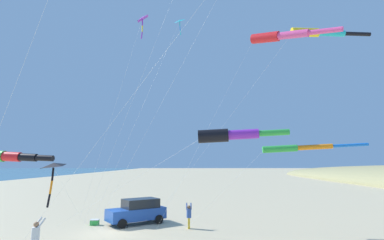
{
  "coord_description": "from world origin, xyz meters",
  "views": [
    {
      "loc": [
        -5.02,
        20.34,
        4.51
      ],
      "look_at": [
        -5.31,
        1.38,
        7.4
      ],
      "focal_mm": 27.05,
      "sensor_mm": 36.0,
      "label": 1
    }
  ],
  "objects_px": {
    "person_adult_flyer": "(36,237)",
    "kite_windsock_small_distant": "(229,135)",
    "kite_delta_checkered_midright": "(142,19)",
    "kite_windsock_green_low_center": "(1,156)",
    "kite_delta_purple_drifting": "(53,166)",
    "parked_car": "(137,211)",
    "person_child_grey_jacket": "(189,215)",
    "kite_delta_white_trailing": "(179,22)",
    "kite_windsock_long_streamer_left": "(319,33)",
    "kite_windsock_long_streamer_right": "(298,148)",
    "cooler_box": "(95,222)",
    "kite_windsock_orange_high_right": "(280,36)"
  },
  "relations": [
    {
      "from": "kite_windsock_long_streamer_left",
      "to": "kite_delta_white_trailing",
      "type": "xyz_separation_m",
      "value": [
        13.41,
        0.31,
        0.81
      ]
    },
    {
      "from": "kite_delta_white_trailing",
      "to": "kite_windsock_long_streamer_right",
      "type": "bearing_deg",
      "value": 146.95
    },
    {
      "from": "kite_delta_checkered_midright",
      "to": "kite_delta_white_trailing",
      "type": "xyz_separation_m",
      "value": [
        -3.37,
        -0.87,
        0.18
      ]
    },
    {
      "from": "parked_car",
      "to": "kite_delta_purple_drifting",
      "type": "height_order",
      "value": "kite_delta_purple_drifting"
    },
    {
      "from": "kite_delta_purple_drifting",
      "to": "kite_windsock_long_streamer_right",
      "type": "xyz_separation_m",
      "value": [
        -15.37,
        -3.27,
        1.24
      ]
    },
    {
      "from": "person_adult_flyer",
      "to": "kite_windsock_small_distant",
      "type": "xyz_separation_m",
      "value": [
        -9.48,
        0.09,
        4.93
      ]
    },
    {
      "from": "person_adult_flyer",
      "to": "kite_windsock_green_low_center",
      "type": "distance_m",
      "value": 4.3
    },
    {
      "from": "parked_car",
      "to": "cooler_box",
      "type": "height_order",
      "value": "parked_car"
    },
    {
      "from": "kite_delta_purple_drifting",
      "to": "kite_windsock_orange_high_right",
      "type": "bearing_deg",
      "value": -155.62
    },
    {
      "from": "kite_windsock_long_streamer_right",
      "to": "kite_windsock_orange_high_right",
      "type": "height_order",
      "value": "kite_windsock_orange_high_right"
    },
    {
      "from": "kite_windsock_green_low_center",
      "to": "kite_delta_white_trailing",
      "type": "relative_size",
      "value": 0.44
    },
    {
      "from": "kite_windsock_green_low_center",
      "to": "kite_windsock_small_distant",
      "type": "bearing_deg",
      "value": -170.87
    },
    {
      "from": "cooler_box",
      "to": "kite_delta_white_trailing",
      "type": "distance_m",
      "value": 18.83
    },
    {
      "from": "parked_car",
      "to": "person_child_grey_jacket",
      "type": "relative_size",
      "value": 2.65
    },
    {
      "from": "person_adult_flyer",
      "to": "person_child_grey_jacket",
      "type": "bearing_deg",
      "value": -138.72
    },
    {
      "from": "person_child_grey_jacket",
      "to": "kite_windsock_long_streamer_left",
      "type": "relative_size",
      "value": 0.08
    },
    {
      "from": "kite_windsock_small_distant",
      "to": "kite_windsock_long_streamer_left",
      "type": "relative_size",
      "value": 0.72
    },
    {
      "from": "parked_car",
      "to": "kite_delta_white_trailing",
      "type": "distance_m",
      "value": 17.28
    },
    {
      "from": "parked_car",
      "to": "kite_windsock_small_distant",
      "type": "xyz_separation_m",
      "value": [
        -5.97,
        8.32,
        5.02
      ]
    },
    {
      "from": "kite_windsock_long_streamer_left",
      "to": "kite_windsock_orange_high_right",
      "type": "xyz_separation_m",
      "value": [
        4.48,
        2.01,
        -1.29
      ]
    },
    {
      "from": "parked_car",
      "to": "kite_windsock_green_low_center",
      "type": "height_order",
      "value": "kite_windsock_green_low_center"
    },
    {
      "from": "parked_car",
      "to": "person_adult_flyer",
      "type": "xyz_separation_m",
      "value": [
        3.51,
        8.24,
        0.09
      ]
    },
    {
      "from": "kite_delta_purple_drifting",
      "to": "kite_delta_checkered_midright",
      "type": "height_order",
      "value": "kite_delta_checkered_midright"
    },
    {
      "from": "kite_windsock_small_distant",
      "to": "kite_windsock_long_streamer_left",
      "type": "xyz_separation_m",
      "value": [
        -10.45,
        -11.23,
        10.98
      ]
    },
    {
      "from": "kite_delta_checkered_midright",
      "to": "kite_windsock_long_streamer_left",
      "type": "height_order",
      "value": "kite_delta_checkered_midright"
    },
    {
      "from": "kite_windsock_green_low_center",
      "to": "kite_windsock_orange_high_right",
      "type": "height_order",
      "value": "kite_windsock_orange_high_right"
    },
    {
      "from": "person_adult_flyer",
      "to": "kite_delta_white_trailing",
      "type": "bearing_deg",
      "value": -121.03
    },
    {
      "from": "person_child_grey_jacket",
      "to": "kite_windsock_orange_high_right",
      "type": "relative_size",
      "value": 0.1
    },
    {
      "from": "parked_car",
      "to": "person_adult_flyer",
      "type": "relative_size",
      "value": 2.41
    },
    {
      "from": "kite_windsock_long_streamer_right",
      "to": "kite_windsock_long_streamer_left",
      "type": "relative_size",
      "value": 0.62
    },
    {
      "from": "cooler_box",
      "to": "kite_delta_purple_drifting",
      "type": "distance_m",
      "value": 7.18
    },
    {
      "from": "person_child_grey_jacket",
      "to": "kite_windsock_orange_high_right",
      "type": "xyz_separation_m",
      "value": [
        -8.0,
        -2.6,
        14.71
      ]
    },
    {
      "from": "kite_delta_checkered_midright",
      "to": "kite_windsock_long_streamer_right",
      "type": "bearing_deg",
      "value": 158.53
    },
    {
      "from": "person_child_grey_jacket",
      "to": "kite_windsock_long_streamer_right",
      "type": "distance_m",
      "value": 9.02
    },
    {
      "from": "kite_windsock_long_streamer_left",
      "to": "kite_windsock_orange_high_right",
      "type": "distance_m",
      "value": 5.07
    },
    {
      "from": "person_adult_flyer",
      "to": "kite_delta_checkered_midright",
      "type": "bearing_deg",
      "value": -107.56
    },
    {
      "from": "parked_car",
      "to": "kite_windsock_green_low_center",
      "type": "bearing_deg",
      "value": 66.08
    },
    {
      "from": "kite_windsock_small_distant",
      "to": "kite_windsock_orange_high_right",
      "type": "relative_size",
      "value": 0.89
    },
    {
      "from": "person_child_grey_jacket",
      "to": "kite_windsock_small_distant",
      "type": "xyz_separation_m",
      "value": [
        -2.02,
        6.63,
        5.02
      ]
    },
    {
      "from": "person_adult_flyer",
      "to": "kite_windsock_long_streamer_right",
      "type": "relative_size",
      "value": 0.15
    },
    {
      "from": "kite_delta_purple_drifting",
      "to": "cooler_box",
      "type": "bearing_deg",
      "value": -97.06
    },
    {
      "from": "person_child_grey_jacket",
      "to": "kite_delta_checkered_midright",
      "type": "bearing_deg",
      "value": -38.45
    },
    {
      "from": "person_adult_flyer",
      "to": "kite_windsock_long_streamer_right",
      "type": "bearing_deg",
      "value": -160.71
    },
    {
      "from": "person_child_grey_jacket",
      "to": "kite_windsock_long_streamer_left",
      "type": "distance_m",
      "value": 20.81
    },
    {
      "from": "person_adult_flyer",
      "to": "kite_delta_checkered_midright",
      "type": "height_order",
      "value": "kite_delta_checkered_midright"
    },
    {
      "from": "cooler_box",
      "to": "kite_windsock_long_streamer_left",
      "type": "relative_size",
      "value": 0.03
    },
    {
      "from": "person_adult_flyer",
      "to": "kite_delta_checkered_midright",
      "type": "distance_m",
      "value": 19.57
    },
    {
      "from": "kite_delta_purple_drifting",
      "to": "kite_windsock_long_streamer_left",
      "type": "distance_m",
      "value": 25.52
    },
    {
      "from": "kite_windsock_green_low_center",
      "to": "kite_delta_purple_drifting",
      "type": "bearing_deg",
      "value": -99.35
    },
    {
      "from": "cooler_box",
      "to": "kite_windsock_green_low_center",
      "type": "relative_size",
      "value": 0.08
    }
  ]
}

